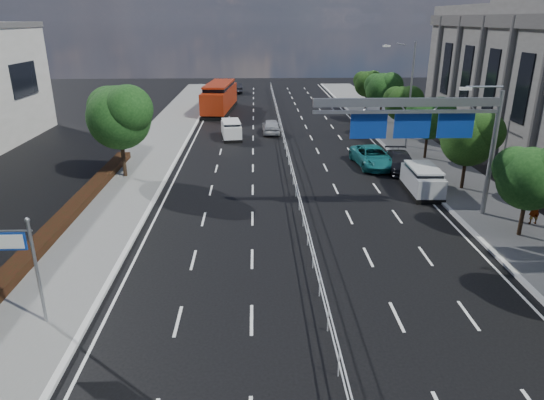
{
  "coord_description": "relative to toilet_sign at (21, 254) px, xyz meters",
  "views": [
    {
      "loc": [
        -2.56,
        -15.72,
        10.79
      ],
      "look_at": [
        -1.79,
        6.61,
        2.4
      ],
      "focal_mm": 32.0,
      "sensor_mm": 36.0,
      "label": 1
    }
  ],
  "objects": [
    {
      "name": "near_car_silver",
      "position": [
        9.95,
        32.09,
        -2.23
      ],
      "size": [
        1.75,
        4.22,
        1.43
      ],
      "primitive_type": "imported",
      "rotation": [
        0.0,
        0.0,
        3.16
      ],
      "color": "#AAACB1",
      "rests_on": "ground"
    },
    {
      "name": "toilet_sign",
      "position": [
        0.0,
        0.0,
        0.0
      ],
      "size": [
        1.62,
        0.18,
        4.34
      ],
      "color": "gray",
      "rests_on": "ground"
    },
    {
      "name": "ground",
      "position": [
        10.95,
        0.0,
        -2.94
      ],
      "size": [
        160.0,
        160.0,
        0.0
      ],
      "primitive_type": "plane",
      "color": "black",
      "rests_on": "ground"
    },
    {
      "name": "hedge_near",
      "position": [
        -2.35,
        5.0,
        -2.58
      ],
      "size": [
        1.0,
        36.0,
        0.44
      ],
      "primitive_type": "cube",
      "color": "black",
      "rests_on": "sidewalk_near"
    },
    {
      "name": "far_tree_h",
      "position": [
        22.2,
        44.48,
        0.48
      ],
      "size": [
        3.41,
        3.18,
        4.91
      ],
      "color": "black",
      "rests_on": "ground"
    },
    {
      "name": "kerb_near",
      "position": [
        1.95,
        0.0,
        -2.87
      ],
      "size": [
        0.25,
        140.0,
        0.15
      ],
      "primitive_type": "cube",
      "color": "silver",
      "rests_on": "ground"
    },
    {
      "name": "silver_minivan",
      "position": [
        19.25,
        14.0,
        -2.06
      ],
      "size": [
        1.98,
        4.39,
        1.8
      ],
      "rotation": [
        0.0,
        0.0,
        -0.03
      ],
      "color": "black",
      "rests_on": "ground"
    },
    {
      "name": "overhead_gantry",
      "position": [
        17.69,
        10.05,
        2.66
      ],
      "size": [
        10.24,
        0.38,
        7.45
      ],
      "color": "gray",
      "rests_on": "ground"
    },
    {
      "name": "far_tree_e",
      "position": [
        22.2,
        21.98,
        0.61
      ],
      "size": [
        3.63,
        3.38,
        5.13
      ],
      "color": "black",
      "rests_on": "ground"
    },
    {
      "name": "pedestrian_a",
      "position": [
        23.64,
        8.4,
        -1.96
      ],
      "size": [
        0.64,
        0.44,
        1.69
      ],
      "primitive_type": "imported",
      "rotation": [
        0.0,
        0.0,
        3.19
      ],
      "color": "gray",
      "rests_on": "sidewalk_far"
    },
    {
      "name": "streetlight_far",
      "position": [
        21.46,
        26.0,
        2.27
      ],
      "size": [
        2.78,
        2.4,
        9.0
      ],
      "color": "gray",
      "rests_on": "ground"
    },
    {
      "name": "parked_car_teal",
      "position": [
        17.45,
        20.23,
        -2.19
      ],
      "size": [
        2.99,
        5.63,
        1.51
      ],
      "primitive_type": "imported",
      "rotation": [
        0.0,
        0.0,
        0.09
      ],
      "color": "#186A6D",
      "rests_on": "ground"
    },
    {
      "name": "far_tree_c",
      "position": [
        22.2,
        6.98,
        0.48
      ],
      "size": [
        3.52,
        3.28,
        4.94
      ],
      "color": "black",
      "rests_on": "ground"
    },
    {
      "name": "white_minivan",
      "position": [
        6.08,
        29.94,
        -2.1
      ],
      "size": [
        2.2,
        4.15,
        1.72
      ],
      "rotation": [
        0.0,
        0.0,
        0.13
      ],
      "color": "black",
      "rests_on": "ground"
    },
    {
      "name": "near_tree_back",
      "position": [
        -0.99,
        17.97,
        1.67
      ],
      "size": [
        4.84,
        4.51,
        6.69
      ],
      "color": "black",
      "rests_on": "ground"
    },
    {
      "name": "sidewalk_near",
      "position": [
        -0.55,
        0.0,
        -2.87
      ],
      "size": [
        5.0,
        140.0,
        0.14
      ],
      "primitive_type": "cube",
      "color": "slate",
      "rests_on": "ground"
    },
    {
      "name": "pedestrian_b",
      "position": [
        24.35,
        20.92,
        -1.88
      ],
      "size": [
        0.91,
        0.71,
        1.86
      ],
      "primitive_type": "imported",
      "rotation": [
        0.0,
        0.0,
        3.15
      ],
      "color": "gray",
      "rests_on": "sidewalk_far"
    },
    {
      "name": "parked_car_dark",
      "position": [
        19.25,
        19.0,
        -2.25
      ],
      "size": [
        2.34,
        4.91,
        1.38
      ],
      "primitive_type": "imported",
      "rotation": [
        0.0,
        0.0,
        -0.09
      ],
      "color": "black",
      "rests_on": "ground"
    },
    {
      "name": "far_tree_d",
      "position": [
        22.2,
        14.48,
        0.74
      ],
      "size": [
        3.85,
        3.59,
        5.34
      ],
      "color": "black",
      "rests_on": "ground"
    },
    {
      "name": "red_bus",
      "position": [
        4.05,
        44.25,
        -1.13
      ],
      "size": [
        3.89,
        11.88,
        3.49
      ],
      "rotation": [
        0.0,
        0.0,
        -0.1
      ],
      "color": "black",
      "rests_on": "ground"
    },
    {
      "name": "near_car_dark",
      "position": [
        5.59,
        60.63,
        -2.23
      ],
      "size": [
        1.89,
        4.45,
        1.43
      ],
      "primitive_type": "imported",
      "rotation": [
        0.0,
        0.0,
        3.23
      ],
      "color": "black",
      "rests_on": "ground"
    },
    {
      "name": "median_fence",
      "position": [
        10.95,
        22.5,
        -2.42
      ],
      "size": [
        0.05,
        85.0,
        1.02
      ],
      "color": "silver",
      "rests_on": "ground"
    },
    {
      "name": "far_tree_f",
      "position": [
        22.2,
        29.48,
        0.55
      ],
      "size": [
        3.52,
        3.28,
        5.02
      ],
      "color": "black",
      "rests_on": "ground"
    },
    {
      "name": "far_tree_g",
      "position": [
        22.2,
        36.98,
        0.81
      ],
      "size": [
        3.96,
        3.69,
        5.45
      ],
      "color": "black",
      "rests_on": "ground"
    }
  ]
}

